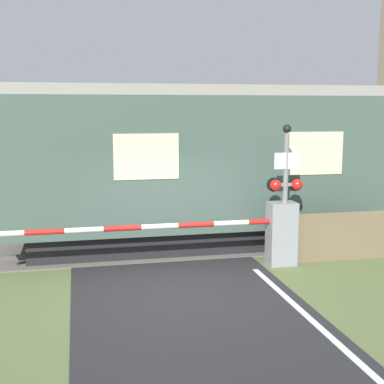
# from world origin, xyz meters

# --- Properties ---
(ground_plane) EXTENTS (80.00, 80.00, 0.00)m
(ground_plane) POSITION_xyz_m (0.00, 0.00, 0.00)
(ground_plane) COLOR #5B6B3D
(track_bed) EXTENTS (36.00, 3.20, 0.13)m
(track_bed) POSITION_xyz_m (0.00, 3.55, 0.02)
(track_bed) COLOR #666056
(track_bed) RESTS_ON ground_plane
(train) EXTENTS (14.06, 3.13, 3.91)m
(train) POSITION_xyz_m (3.49, 3.55, 2.00)
(train) COLOR black
(train) RESTS_ON ground_plane
(crossing_barrier) EXTENTS (6.53, 0.44, 1.38)m
(crossing_barrier) POSITION_xyz_m (1.95, 1.31, 0.74)
(crossing_barrier) COLOR gray
(crossing_barrier) RESTS_ON ground_plane
(signal_post) EXTENTS (0.79, 0.26, 3.05)m
(signal_post) POSITION_xyz_m (2.51, 1.25, 1.75)
(signal_post) COLOR gray
(signal_post) RESTS_ON ground_plane
(roadside_fence) EXTENTS (2.88, 0.06, 1.10)m
(roadside_fence) POSITION_xyz_m (3.77, 1.33, 0.55)
(roadside_fence) COLOR #726047
(roadside_fence) RESTS_ON ground_plane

